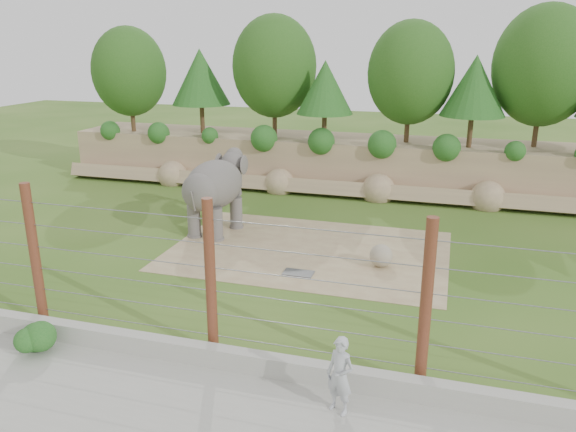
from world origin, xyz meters
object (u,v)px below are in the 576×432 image
(elephant, at_px, (215,196))
(stone_ball, at_px, (381,256))
(zookeeper, at_px, (340,376))
(barrier_fence, at_px, (211,279))

(elephant, relative_size, stone_ball, 4.85)
(zookeeper, bearing_deg, barrier_fence, -177.65)
(barrier_fence, xyz_separation_m, zookeeper, (3.44, -1.37, -1.13))
(stone_ball, distance_m, barrier_fence, 7.62)
(elephant, height_order, zookeeper, elephant)
(zookeeper, bearing_deg, stone_ball, 115.51)
(barrier_fence, bearing_deg, elephant, 113.10)
(elephant, xyz_separation_m, barrier_fence, (3.60, -8.44, 0.46))
(stone_ball, height_order, barrier_fence, barrier_fence)
(elephant, height_order, stone_ball, elephant)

